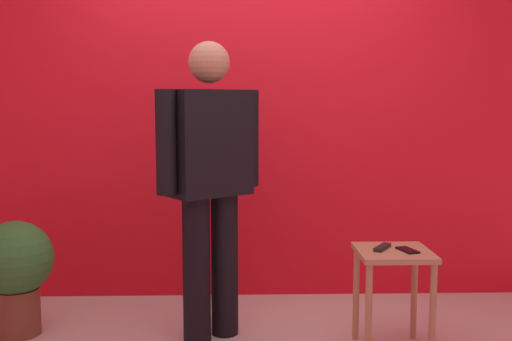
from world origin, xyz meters
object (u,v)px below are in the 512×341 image
at_px(cell_phone, 407,250).
at_px(potted_plant, 16,268).
at_px(tv_remote, 382,247).
at_px(side_table, 393,272).
at_px(standing_person, 210,175).

height_order(cell_phone, potted_plant, potted_plant).
bearing_deg(tv_remote, side_table, 11.34).
xyz_separation_m(cell_phone, potted_plant, (-2.24, 0.32, -0.17)).
relative_size(side_table, cell_phone, 4.00).
distance_m(tv_remote, potted_plant, 2.14).
height_order(standing_person, cell_phone, standing_person).
distance_m(cell_phone, tv_remote, 0.14).
bearing_deg(side_table, potted_plant, 172.24).
relative_size(standing_person, side_table, 2.99).
height_order(standing_person, potted_plant, standing_person).
relative_size(standing_person, cell_phone, 11.96).
distance_m(cell_phone, potted_plant, 2.27).
distance_m(side_table, tv_remote, 0.15).
xyz_separation_m(standing_person, cell_phone, (1.09, -0.24, -0.38)).
bearing_deg(standing_person, cell_phone, -12.64).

